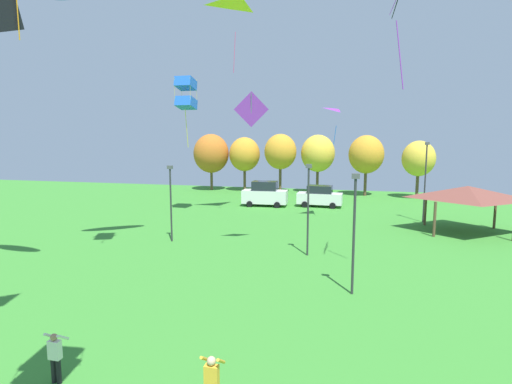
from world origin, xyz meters
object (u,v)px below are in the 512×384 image
Objects in this scene: treeline_tree_4 at (366,155)px; light_post_2 at (171,198)px; kite_flying_10 at (186,93)px; treeline_tree_1 at (245,154)px; kite_flying_7 at (251,109)px; treeline_tree_0 at (211,154)px; treeline_tree_3 at (318,153)px; parked_car_leftmost at (265,194)px; person_standing_near_foreground at (55,355)px; treeline_tree_2 at (280,152)px; light_post_3 at (425,178)px; light_post_1 at (308,204)px; treeline_tree_5 at (419,159)px; kite_flying_3 at (340,121)px; park_pavilion at (468,193)px; kite_flying_6 at (239,10)px; light_post_0 at (354,226)px; person_standing_mid_field at (212,383)px; parked_car_second_from_left at (320,196)px.

light_post_2 is at bearing -116.73° from treeline_tree_4.
treeline_tree_1 is (0.35, 18.39, -6.23)m from kite_flying_10.
kite_flying_7 is 30.27m from treeline_tree_1.
light_post_2 is (-6.02, 0.90, -5.88)m from kite_flying_7.
treeline_tree_3 is (14.70, 0.78, 0.11)m from treeline_tree_0.
treeline_tree_4 reaches higher than treeline_tree_1.
person_standing_near_foreground is at bearing -90.77° from parked_car_leftmost.
kite_flying_10 is 0.82× the size of treeline_tree_2.
treeline_tree_2 is (-15.60, 16.08, 1.60)m from light_post_3.
treeline_tree_5 is at bearing 69.78° from light_post_1.
light_post_1 is (5.59, 14.80, 2.34)m from person_standing_near_foreground.
kite_flying_7 is (-4.98, -9.92, 0.31)m from kite_flying_3.
treeline_tree_0 is 1.13× the size of treeline_tree_5.
light_post_3 is (21.03, 1.84, -7.42)m from kite_flying_10.
kite_flying_10 reaches higher than park_pavilion.
kite_flying_10 is (-5.78, 2.22, -6.13)m from kite_flying_6.
light_post_3 reaches higher than light_post_0.
light_post_3 is (15.26, 4.06, -13.55)m from kite_flying_6.
park_pavilion is at bearing 60.67° from light_post_0.
kite_flying_7 is 13.88m from kite_flying_10.
light_post_1 reaches higher than light_post_0.
person_standing_mid_field is at bearing -87.93° from treeline_tree_3.
treeline_tree_1 is at bearing 113.32° from light_post_0.
light_post_3 is at bearing 127.56° from park_pavilion.
treeline_tree_0 reaches higher than person_standing_near_foreground.
kite_flying_3 reaches higher than person_standing_near_foreground.
light_post_1 is 0.72× the size of treeline_tree_0.
treeline_tree_5 is at bearing -11.06° from treeline_tree_3.
parked_car_second_from_left is at bearing -58.97° from treeline_tree_2.
light_post_0 is 0.76× the size of treeline_tree_1.
kite_flying_10 reaches higher than light_post_2.
treeline_tree_4 is at bearing 170.70° from treeline_tree_5.
kite_flying_3 is 0.41× the size of light_post_0.
park_pavilion is at bearing -69.38° from treeline_tree_4.
kite_flying_3 is 12.95m from parked_car_leftmost.
kite_flying_3 is at bearing -72.64° from parked_car_second_from_left.
parked_car_leftmost is 24.79m from light_post_0.
light_post_2 is at bearing -95.31° from treeline_tree_2.
kite_flying_10 is 28.62m from treeline_tree_5.
light_post_1 reaches higher than park_pavilion.
parked_car_second_from_left is at bearing 7.21° from parked_car_leftmost.
person_standing_near_foreground is at bearing -81.44° from treeline_tree_1.
treeline_tree_5 is at bearing 93.50° from park_pavilion.
treeline_tree_5 is (16.71, 18.70, -12.59)m from kite_flying_6.
light_post_2 is 0.70× the size of treeline_tree_4.
treeline_tree_3 is at bearing 2.68° from treeline_tree_1.
kite_flying_3 is at bearing -54.32° from treeline_tree_1.
treeline_tree_2 is at bearing 177.60° from treeline_tree_4.
kite_flying_10 is 25.00m from park_pavilion.
kite_flying_10 reaches higher than treeline_tree_1.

